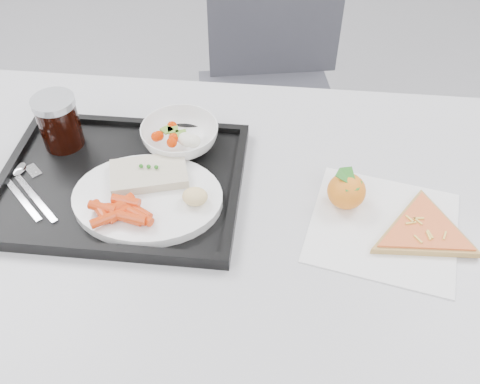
# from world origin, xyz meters

# --- Properties ---
(table) EXTENTS (1.20, 0.80, 0.75)m
(table) POSITION_xyz_m (0.00, 0.30, 0.68)
(table) COLOR #A5A5A8
(table) RESTS_ON ground
(chair) EXTENTS (0.49, 0.49, 0.93)m
(chair) POSITION_xyz_m (0.06, 1.09, 0.54)
(chair) COLOR #393A41
(chair) RESTS_ON ground
(tray) EXTENTS (0.45, 0.35, 0.03)m
(tray) POSITION_xyz_m (-0.18, 0.34, 0.76)
(tray) COLOR black
(tray) RESTS_ON table
(dinner_plate) EXTENTS (0.27, 0.27, 0.02)m
(dinner_plate) POSITION_xyz_m (-0.12, 0.29, 0.77)
(dinner_plate) COLOR white
(dinner_plate) RESTS_ON tray
(fish_fillet) EXTENTS (0.16, 0.12, 0.03)m
(fish_fillet) POSITION_xyz_m (-0.13, 0.34, 0.79)
(fish_fillet) COLOR beige
(fish_fillet) RESTS_ON dinner_plate
(bread_roll) EXTENTS (0.05, 0.05, 0.03)m
(bread_roll) POSITION_xyz_m (-0.03, 0.28, 0.80)
(bread_roll) COLOR #DEC17D
(bread_roll) RESTS_ON dinner_plate
(salad_bowl) EXTENTS (0.15, 0.15, 0.05)m
(salad_bowl) POSITION_xyz_m (-0.09, 0.45, 0.79)
(salad_bowl) COLOR white
(salad_bowl) RESTS_ON tray
(cola_glass) EXTENTS (0.08, 0.08, 0.11)m
(cola_glass) POSITION_xyz_m (-0.32, 0.43, 0.82)
(cola_glass) COLOR black
(cola_glass) RESTS_ON tray
(cutlery) EXTENTS (0.14, 0.15, 0.01)m
(cutlery) POSITION_xyz_m (-0.35, 0.31, 0.77)
(cutlery) COLOR silver
(cutlery) RESTS_ON tray
(napkin) EXTENTS (0.29, 0.29, 0.00)m
(napkin) POSITION_xyz_m (0.30, 0.29, 0.75)
(napkin) COLOR white
(napkin) RESTS_ON table
(tangerine) EXTENTS (0.08, 0.08, 0.07)m
(tangerine) POSITION_xyz_m (0.23, 0.33, 0.79)
(tangerine) COLOR #F89000
(tangerine) RESTS_ON napkin
(pizza_slice) EXTENTS (0.30, 0.30, 0.02)m
(pizza_slice) POSITION_xyz_m (0.37, 0.28, 0.76)
(pizza_slice) COLOR tan
(pizza_slice) RESTS_ON napkin
(carrot_pile) EXTENTS (0.12, 0.08, 0.03)m
(carrot_pile) POSITION_xyz_m (-0.15, 0.24, 0.80)
(carrot_pile) COLOR red
(carrot_pile) RESTS_ON dinner_plate
(salad_contents) EXTENTS (0.10, 0.07, 0.02)m
(salad_contents) POSITION_xyz_m (-0.09, 0.43, 0.80)
(salad_contents) COLOR red
(salad_contents) RESTS_ON salad_bowl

